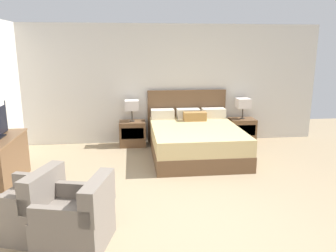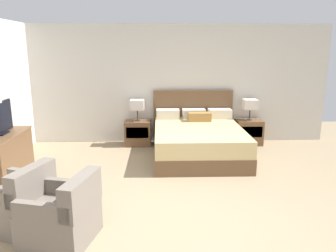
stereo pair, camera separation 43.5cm
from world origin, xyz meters
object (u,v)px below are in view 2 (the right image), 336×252
table_lamp_right (250,104)px  dresser (2,157)px  nightstand_right (249,132)px  armchair_by_window (18,204)px  bed (198,140)px  armchair_companion (63,217)px  table_lamp_left (137,105)px  nightstand_left (138,133)px

table_lamp_right → dresser: table_lamp_right is taller
nightstand_right → dresser: dresser is taller
armchair_by_window → bed: bearing=46.7°
armchair_companion → armchair_by_window: bearing=152.1°
nightstand_right → armchair_companion: armchair_companion is taller
table_lamp_left → table_lamp_right: size_ratio=1.00×
table_lamp_left → armchair_by_window: bearing=-109.8°
nightstand_left → dresser: size_ratio=0.45×
armchair_by_window → nightstand_left: bearing=70.2°
dresser → table_lamp_right: bearing=23.2°
nightstand_right → armchair_companion: 4.72m
table_lamp_left → nightstand_right: bearing=-0.0°
table_lamp_left → dresser: 2.81m
nightstand_left → dresser: dresser is taller
armchair_companion → nightstand_left: bearing=80.9°
nightstand_right → table_lamp_left: 2.49m
armchair_by_window → armchair_companion: same height
table_lamp_right → armchair_by_window: bearing=-137.4°
nightstand_left → table_lamp_left: (0.00, 0.00, 0.61)m
bed → dresser: (-3.22, -1.13, 0.07)m
table_lamp_left → nightstand_left: bearing=-90.0°
nightstand_left → nightstand_right: same height
table_lamp_left → table_lamp_right: bearing=0.0°
bed → nightstand_right: bed is taller
table_lamp_left → dresser: (-2.01, -1.89, -0.49)m
nightstand_right → armchair_by_window: size_ratio=0.63×
nightstand_left → table_lamp_left: table_lamp_left is taller
bed → table_lamp_left: (-1.21, 0.76, 0.56)m
nightstand_left → table_lamp_right: (2.42, 0.00, 0.61)m
table_lamp_right → armchair_by_window: size_ratio=0.52×
armchair_companion → dresser: bearing=129.3°
bed → dresser: 3.41m
nightstand_left → armchair_by_window: 3.53m
bed → armchair_companion: bearing=-121.9°
bed → table_lamp_right: bed is taller
dresser → armchair_companion: size_ratio=1.46×
nightstand_right → armchair_by_window: 4.90m
nightstand_left → armchair_by_window: (-1.19, -3.32, 0.02)m
table_lamp_left → table_lamp_right: same height
nightstand_right → table_lamp_left: size_ratio=1.22×
nightstand_left → table_lamp_right: size_ratio=1.22×
bed → table_lamp_left: bearing=147.7°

